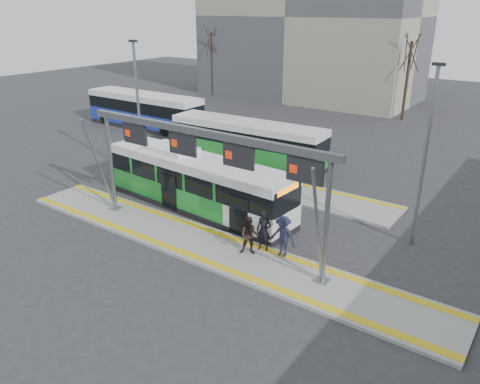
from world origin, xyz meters
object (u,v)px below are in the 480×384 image
Objects in this scene: gantry at (203,154)px; passenger_a at (264,231)px; passenger_c at (283,236)px; hero_bus at (197,183)px; passenger_b at (249,236)px.

passenger_a is at bearing 17.55° from gantry.
passenger_a is 1.00× the size of passenger_c.
gantry is 1.14× the size of hero_bus.
passenger_c is at bearing 13.31° from gantry.
hero_bus is at bearing 161.28° from passenger_c.
passenger_a is at bearing -16.61° from hero_bus.
passenger_c reaches higher than passenger_b.
passenger_b is (-0.32, -0.64, -0.07)m from passenger_a.
passenger_a is at bearing 179.51° from passenger_c.
passenger_a is (2.63, 0.83, -3.22)m from gantry.
gantry reaches higher than passenger_b.
gantry is 4.03m from passenger_b.
hero_bus reaches higher than passenger_b.
passenger_b is 0.92× the size of passenger_c.
passenger_b is at bearing -23.61° from hero_bus.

